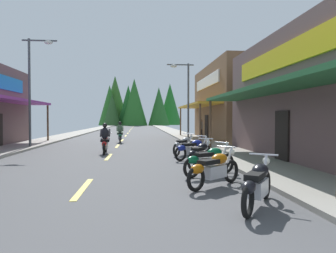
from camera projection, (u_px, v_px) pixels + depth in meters
name	position (u px, v px, depth m)	size (l,w,h in m)	color
ground	(127.00, 135.00, 33.41)	(9.44, 97.45, 0.10)	#4C4C4F
sidewalk_left	(71.00, 135.00, 32.85)	(2.45, 97.45, 0.12)	gray
sidewalk_right	(180.00, 134.00, 33.97)	(2.45, 97.45, 0.12)	gray
centerline_dashes	(128.00, 133.00, 37.61)	(0.16, 73.64, 0.01)	#E0C64C
storefront_right_far	(257.00, 103.00, 26.14)	(10.66, 11.52, 6.28)	brown
streetlamp_left	(34.00, 78.00, 18.11)	(2.03, 0.30, 6.56)	#474C51
streetlamp_right	(184.00, 91.00, 22.86)	(2.03, 0.30, 5.95)	#474C51
motorcycle_parked_right_0	(258.00, 184.00, 6.03)	(1.31, 1.81, 1.04)	black
motorcycle_parked_right_1	(214.00, 168.00, 7.88)	(1.73, 1.42, 1.04)	black
motorcycle_parked_right_2	(209.00, 160.00, 9.47)	(1.90, 1.16, 1.04)	black
motorcycle_parked_right_3	(200.00, 154.00, 11.20)	(1.31, 1.81, 1.04)	black
motorcycle_parked_right_4	(193.00, 149.00, 13.10)	(1.85, 1.25, 1.04)	black
motorcycle_parked_right_5	(184.00, 145.00, 14.91)	(1.35, 1.78, 1.04)	black
rider_cruising_lead	(105.00, 141.00, 15.50)	(0.60, 2.14, 1.57)	black
rider_cruising_trailing	(120.00, 134.00, 22.53)	(0.61, 2.14, 1.57)	black
pedestrian_browsing	(201.00, 128.00, 25.94)	(0.35, 0.55, 1.74)	black
treeline_backdrop	(133.00, 104.00, 82.80)	(23.33, 14.25, 13.81)	#245D23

